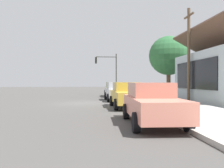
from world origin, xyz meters
The scene contains 10 objects.
ground_plane centered at (0.00, 0.00, 0.00)m, with size 120.00×120.00×0.00m, color #4C4947.
sidewalk_curb centered at (0.00, 5.60, 0.08)m, with size 60.00×4.20×0.16m, color #B2AFA8.
car_olive centered at (-8.55, 2.87, 0.82)m, with size 4.68×2.24×1.59m.
car_silver centered at (-2.48, 2.61, 0.81)m, with size 4.52×2.02×1.59m.
car_mustard centered at (3.32, 2.67, 0.81)m, with size 4.57×1.97×1.59m.
car_coral centered at (9.46, 2.76, 0.81)m, with size 4.76×2.02×1.59m.
shade_tree centered at (-7.40, 8.75, 4.43)m, with size 4.22×4.22×6.56m.
traffic_light_main centered at (-12.85, 2.54, 3.49)m, with size 0.37×2.79×5.20m.
utility_pole_wooden centered at (-0.46, 8.20, 3.93)m, with size 1.80×0.24×7.50m.
fire_hydrant_red centered at (-3.96, 4.20, 0.50)m, with size 0.22×0.22×0.71m.
Camera 1 is at (18.78, 0.46, 1.63)m, focal length 39.71 mm.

